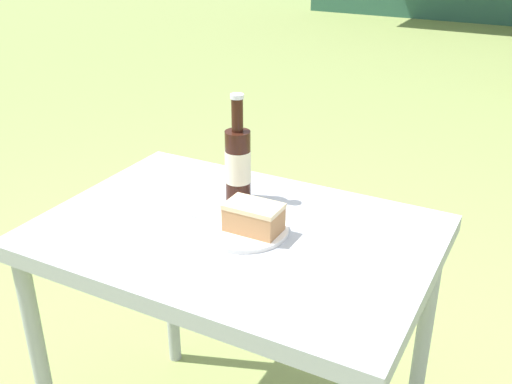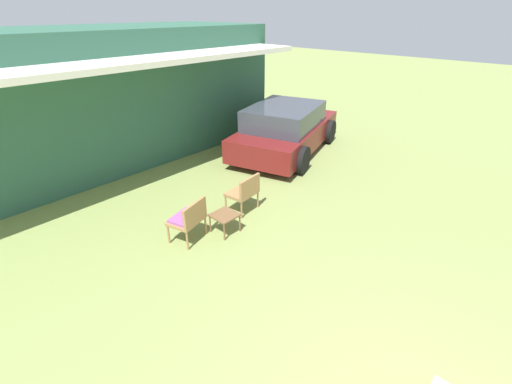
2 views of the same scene
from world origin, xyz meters
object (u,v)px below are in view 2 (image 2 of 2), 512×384
wicker_chair_cushioned (189,218)px  garden_side_table (225,217)px  wicker_chair_plain (245,191)px  parked_car (286,129)px

wicker_chair_cushioned → garden_side_table: bearing=139.6°
wicker_chair_plain → parked_car: bearing=-161.0°
wicker_chair_cushioned → garden_side_table: (0.58, -0.27, -0.13)m
parked_car → garden_side_table: (-3.87, -1.71, -0.33)m
parked_car → wicker_chair_plain: bearing=-171.4°
wicker_chair_plain → garden_side_table: (-0.77, -0.25, -0.13)m
wicker_chair_cushioned → wicker_chair_plain: same height
parked_car → garden_side_table: parked_car is taller
parked_car → wicker_chair_plain: (-3.10, -1.46, -0.20)m
garden_side_table → wicker_chair_plain: bearing=18.1°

